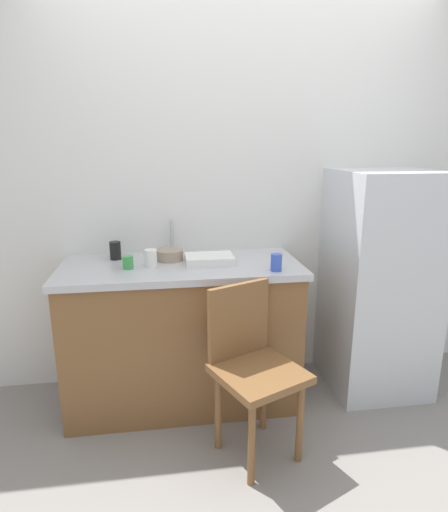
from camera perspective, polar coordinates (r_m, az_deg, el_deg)
name	(u,v)px	position (r m, az deg, el deg)	size (l,w,h in m)	color
ground_plane	(274,462)	(2.43, 6.72, -25.85)	(8.00, 8.00, 0.00)	gray
back_wall	(241,189)	(2.83, 2.25, 8.97)	(4.80, 0.10, 2.58)	silver
cabinet_base	(183,336)	(2.68, -5.54, -10.67)	(1.37, 0.60, 0.86)	brown
countertop	(181,267)	(2.52, -5.80, -1.46)	(1.41, 0.64, 0.04)	#B7B7BC
faucet	(172,237)	(2.73, -7.01, 2.60)	(0.02, 0.02, 0.22)	#B7B7BC
refrigerator	(379,283)	(2.91, 20.09, -3.40)	(0.60, 0.60, 1.43)	silver
chair	(252,363)	(2.23, 3.78, -14.18)	(0.53, 0.53, 0.89)	brown
dish_tray	(209,259)	(2.50, -1.98, -0.45)	(0.28, 0.20, 0.05)	white
terracotta_bowl	(170,255)	(2.60, -7.33, 0.16)	(0.16, 0.16, 0.06)	gray
cup_blue	(276,262)	(2.37, 7.05, -0.86)	(0.06, 0.06, 0.10)	blue
cup_white	(151,258)	(2.47, -9.80, -0.28)	(0.07, 0.07, 0.10)	white
cup_black	(115,250)	(2.67, -14.41, 0.72)	(0.07, 0.07, 0.11)	black
cup_green	(128,262)	(2.46, -12.80, -0.82)	(0.06, 0.06, 0.07)	green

